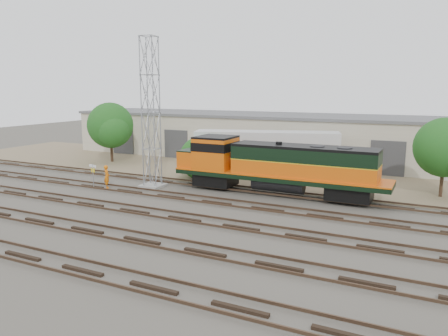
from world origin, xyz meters
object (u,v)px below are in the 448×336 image
at_px(locomotive, 275,165).
at_px(semi_trailer, 270,148).
at_px(signal_tower, 151,115).
at_px(worker, 107,177).

distance_m(locomotive, semi_trailer, 8.15).
bearing_deg(semi_trailer, signal_tower, -145.08).
bearing_deg(locomotive, semi_trailer, 113.34).
distance_m(worker, semi_trailer, 15.59).
relative_size(worker, semi_trailer, 0.14).
bearing_deg(worker, locomotive, -118.68).
relative_size(signal_tower, worker, 6.39).
height_order(signal_tower, semi_trailer, signal_tower).
xyz_separation_m(locomotive, worker, (-13.51, -4.11, -1.40)).
bearing_deg(worker, semi_trailer, -87.20).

